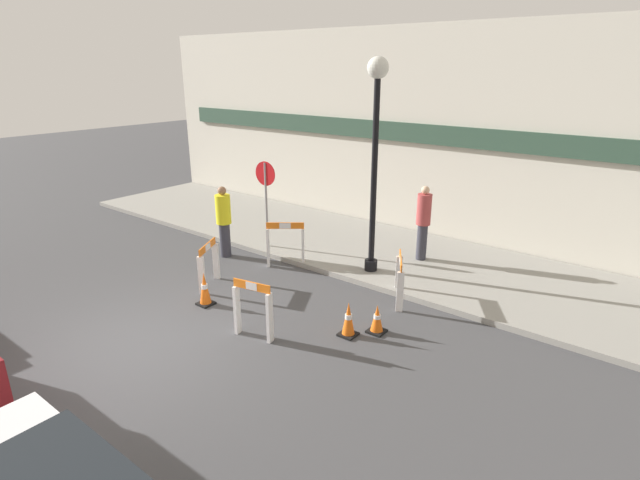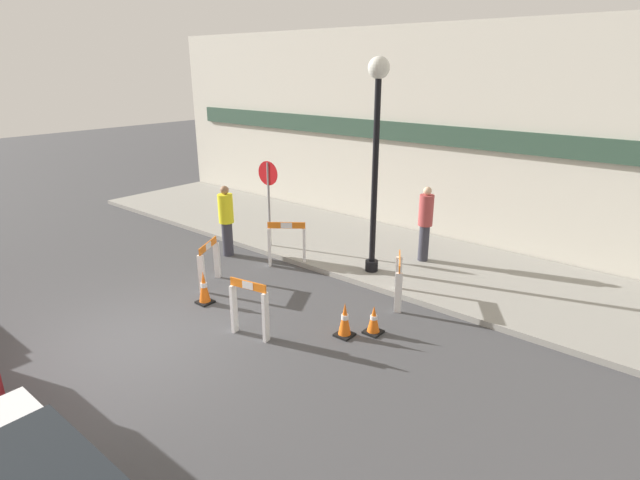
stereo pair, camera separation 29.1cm
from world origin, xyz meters
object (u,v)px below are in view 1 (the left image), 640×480
(person_worker, at_px, (224,219))
(stop_sign, at_px, (266,190))
(person_pedestrian, at_px, (423,220))
(streetlamp_post, at_px, (375,138))

(person_worker, bearing_deg, stop_sign, 67.82)
(person_worker, height_order, person_pedestrian, person_pedestrian)
(streetlamp_post, distance_m, person_worker, 4.26)
(streetlamp_post, height_order, person_pedestrian, streetlamp_post)
(streetlamp_post, bearing_deg, person_pedestrian, 66.47)
(streetlamp_post, bearing_deg, stop_sign, -174.78)
(stop_sign, relative_size, person_worker, 1.23)
(person_worker, bearing_deg, streetlamp_post, 26.41)
(stop_sign, bearing_deg, person_pedestrian, -160.23)
(stop_sign, xyz_separation_m, person_worker, (-0.53, -0.95, -0.63))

